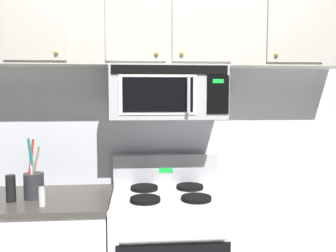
{
  "coord_description": "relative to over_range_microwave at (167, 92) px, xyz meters",
  "views": [
    {
      "loc": [
        -0.21,
        -1.92,
        1.56
      ],
      "look_at": [
        0.0,
        0.49,
        1.35
      ],
      "focal_mm": 38.8,
      "sensor_mm": 36.0,
      "label": 1
    }
  ],
  "objects": [
    {
      "name": "utensil_crock_charcoal",
      "position": [
        -0.86,
        -0.14,
        -0.58
      ],
      "size": [
        0.12,
        0.13,
        0.39
      ],
      "color": "#2D2D33",
      "rests_on": "counter_segment"
    },
    {
      "name": "over_range_microwave",
      "position": [
        0.0,
        0.0,
        0.0
      ],
      "size": [
        0.76,
        0.43,
        0.35
      ],
      "color": "#B7BABF"
    },
    {
      "name": "upper_cabinets",
      "position": [
        0.0,
        0.03,
        0.45
      ],
      "size": [
        2.5,
        0.36,
        0.55
      ],
      "color": "#BCB7AD"
    },
    {
      "name": "salt_shaker",
      "position": [
        -0.77,
        -0.3,
        -0.62
      ],
      "size": [
        0.04,
        0.04,
        0.12
      ],
      "color": "white",
      "rests_on": "counter_segment"
    },
    {
      "name": "back_wall",
      "position": [
        0.0,
        0.25,
        -0.23
      ],
      "size": [
        5.2,
        0.1,
        2.7
      ],
      "primitive_type": "cube",
      "color": "silver",
      "rests_on": "ground_plane"
    },
    {
      "name": "pepper_mill",
      "position": [
        -0.99,
        -0.19,
        -0.59
      ],
      "size": [
        0.06,
        0.06,
        0.17
      ],
      "primitive_type": "cylinder",
      "color": "black",
      "rests_on": "counter_segment"
    }
  ]
}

